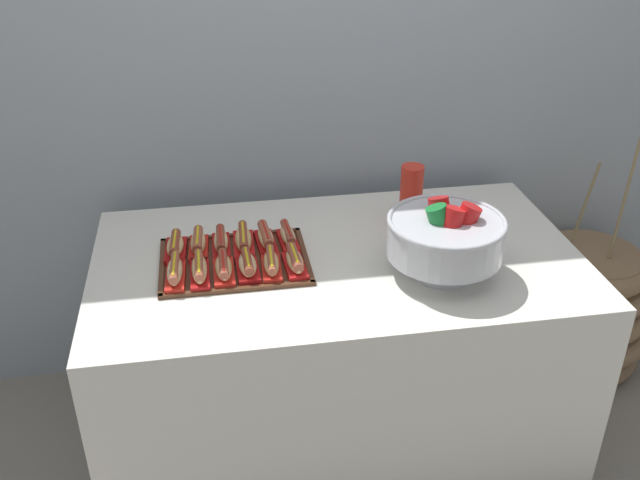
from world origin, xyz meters
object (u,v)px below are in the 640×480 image
object	(u,v)px
serving_tray	(234,262)
hot_dog_0	(175,272)
hot_dog_9	(244,240)
hot_dog_5	(295,261)
hot_dog_1	(199,270)
hot_dog_6	(175,247)
floor_vase	(581,308)
hot_dog_10	(266,238)
cup_stack	(411,195)
hot_dog_11	(288,236)
punch_bowl	(446,236)
hot_dog_2	(224,268)
hot_dog_4	(271,264)
hot_dog_7	(198,244)
hot_dog_3	(248,265)
hot_dog_8	(221,242)
buffet_table	(336,347)

from	to	relation	value
serving_tray	hot_dog_0	distance (m)	0.21
hot_dog_9	hot_dog_5	bearing A→B (deg)	-47.45
hot_dog_1	hot_dog_6	size ratio (longest dim) A/B	1.12
floor_vase	hot_dog_1	bearing A→B (deg)	-166.72
hot_dog_10	cup_stack	world-z (taller)	cup_stack
floor_vase	hot_dog_11	bearing A→B (deg)	-170.84
hot_dog_10	punch_bowl	xyz separation A→B (m)	(0.53, -0.26, 0.10)
floor_vase	hot_dog_2	xyz separation A→B (m)	(-1.51, -0.37, 0.58)
hot_dog_6	punch_bowl	world-z (taller)	punch_bowl
hot_dog_1	cup_stack	world-z (taller)	cup_stack
hot_dog_0	hot_dog_4	size ratio (longest dim) A/B	1.08
serving_tray	hot_dog_6	size ratio (longest dim) A/B	2.94
hot_dog_1	hot_dog_6	xyz separation A→B (m)	(-0.08, 0.16, -0.00)
hot_dog_10	hot_dog_7	bearing A→B (deg)	-179.73
hot_dog_1	cup_stack	size ratio (longest dim) A/B	0.83
hot_dog_5	hot_dog_9	world-z (taller)	hot_dog_9
hot_dog_1	punch_bowl	size ratio (longest dim) A/B	0.50
hot_dog_2	punch_bowl	world-z (taller)	punch_bowl
floor_vase	hot_dog_3	world-z (taller)	floor_vase
serving_tray	hot_dog_1	distance (m)	0.14
hot_dog_10	hot_dog_11	world-z (taller)	same
hot_dog_0	hot_dog_11	size ratio (longest dim) A/B	1.13
hot_dog_8	hot_dog_1	bearing A→B (deg)	-114.17
hot_dog_0	hot_dog_8	bearing A→B (deg)	48.00
hot_dog_9	hot_dog_0	bearing A→B (deg)	-143.47
hot_dog_8	hot_dog_9	bearing A→B (deg)	0.27
hot_dog_2	hot_dog_6	distance (m)	0.22
hot_dog_10	cup_stack	bearing A→B (deg)	10.11
punch_bowl	buffet_table	bearing A→B (deg)	151.55
hot_dog_5	hot_dog_11	xyz separation A→B (m)	(-0.00, 0.16, 0.00)
hot_dog_4	hot_dog_1	bearing A→B (deg)	-179.73
hot_dog_9	hot_dog_10	distance (m)	0.08
hot_dog_2	hot_dog_6	xyz separation A→B (m)	(-0.15, 0.16, -0.00)
floor_vase	hot_dog_10	distance (m)	1.49
hot_dog_8	serving_tray	bearing A→B (deg)	-65.28
serving_tray	hot_dog_9	size ratio (longest dim) A/B	2.62
buffet_table	serving_tray	xyz separation A→B (m)	(-0.34, 0.01, 0.38)
hot_dog_1	hot_dog_5	distance (m)	0.30
hot_dog_2	buffet_table	bearing A→B (deg)	10.84
hot_dog_9	hot_dog_11	world-z (taller)	same
hot_dog_4	hot_dog_8	world-z (taller)	hot_dog_8
serving_tray	hot_dog_6	distance (m)	0.21
hot_dog_8	punch_bowl	distance (m)	0.74
hot_dog_9	hot_dog_3	bearing A→B (deg)	-89.73
hot_dog_2	hot_dog_10	distance (m)	0.22
hot_dog_1	floor_vase	bearing A→B (deg)	13.28
hot_dog_6	hot_dog_10	distance (m)	0.30
hot_dog_11	punch_bowl	world-z (taller)	punch_bowl
hot_dog_8	hot_dog_11	xyz separation A→B (m)	(0.22, 0.00, 0.00)
hot_dog_6	hot_dog_7	xyz separation A→B (m)	(0.07, 0.00, 0.00)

